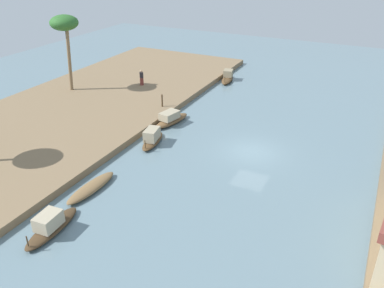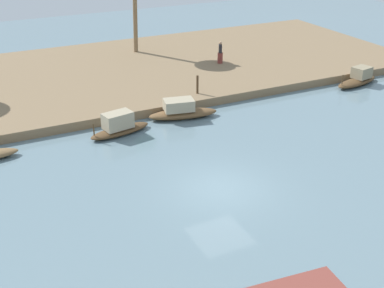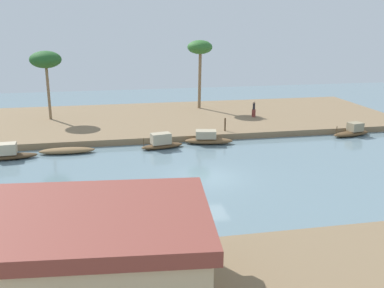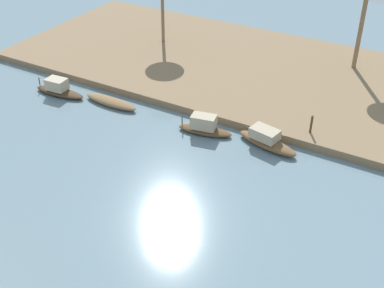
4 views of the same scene
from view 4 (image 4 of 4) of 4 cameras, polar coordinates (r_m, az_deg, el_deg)
river_water at (r=24.57m, az=-2.42°, el=-8.13°), size 78.31×78.31×0.00m
riverbank_left at (r=37.27m, az=11.35°, el=7.51°), size 44.80×15.92×0.53m
sampan_upstream_small at (r=33.97m, az=-9.51°, el=4.92°), size 4.24×1.18×0.46m
sampan_foreground at (r=30.25m, az=1.47°, el=2.06°), size 3.59×1.69×1.25m
sampan_with_red_awning at (r=29.36m, az=8.76°, el=0.46°), size 4.12×1.91×1.15m
sampan_midstream at (r=35.99m, az=-15.41°, el=6.24°), size 4.04×1.41×1.21m
mooring_post at (r=30.18m, az=13.85°, el=2.28°), size 0.14×0.14×1.15m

